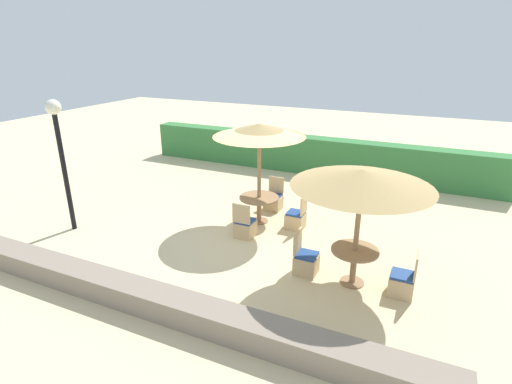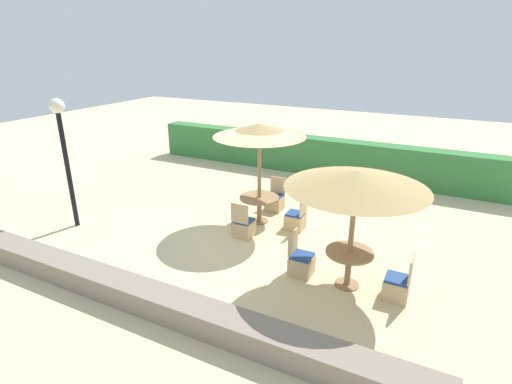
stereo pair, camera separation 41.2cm
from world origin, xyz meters
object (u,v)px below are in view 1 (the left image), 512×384
parasol_center (259,131)px  patio_chair_center_east (296,219)px  patio_chair_front_right_east (403,283)px  round_table_center (259,202)px  patio_chair_center_south (245,227)px  lamp_post (59,140)px  patio_chair_center_north (274,201)px  parasol_front_right (362,178)px  patio_chair_front_right_west (306,261)px  round_table_front_right (354,258)px

parasol_center → patio_chair_center_east: parasol_center is taller
patio_chair_front_right_east → round_table_center: patio_chair_front_right_east is taller
patio_chair_front_right_east → patio_chair_center_south: bearing=76.1°
patio_chair_front_right_east → patio_chair_center_south: 3.93m
lamp_post → patio_chair_center_south: (4.26, 1.43, -2.09)m
lamp_post → round_table_center: (4.22, 2.39, -1.79)m
patio_chair_center_south → patio_chair_front_right_east: bearing=-13.9°
patio_chair_center_east → patio_chair_center_north: same height
patio_chair_center_north → patio_chair_center_south: size_ratio=1.00×
lamp_post → parasol_center: (4.22, 2.39, 0.14)m
parasol_front_right → round_table_center: 3.86m
patio_chair_front_right_west → patio_chair_center_north: 3.45m
parasol_center → patio_chair_center_east: 2.46m
round_table_center → patio_chair_front_right_west: bearing=-45.0°
patio_chair_center_east → patio_chair_center_south: (-1.00, -0.99, 0.00)m
round_table_center → patio_chair_center_east: bearing=1.6°
lamp_post → patio_chair_front_right_east: (8.07, 0.48, -2.09)m
parasol_center → patio_chair_center_south: 2.43m
round_table_center → patio_chair_center_south: 1.01m
patio_chair_front_right_east → patio_chair_center_east: size_ratio=1.00×
lamp_post → patio_chair_front_right_east: 8.35m
lamp_post → parasol_front_right: (7.12, 0.49, -0.12)m
patio_chair_center_east → round_table_center: bearing=91.6°
patio_chair_center_north → patio_chair_center_south: (0.01, -1.91, 0.00)m
parasol_front_right → patio_chair_center_east: bearing=134.0°
patio_chair_center_east → patio_chair_center_south: 1.41m
patio_chair_front_right_east → patio_chair_center_north: size_ratio=1.00×
patio_chair_center_south → round_table_front_right: bearing=-18.2°
parasol_front_right → patio_chair_front_right_west: parasol_front_right is taller
round_table_center → patio_chair_front_right_east: bearing=-26.3°
lamp_post → parasol_center: bearing=29.6°
patio_chair_front_right_west → patio_chair_center_north: bearing=-146.7°
parasol_front_right → patio_chair_center_south: parasol_front_right is taller
patio_chair_front_right_west → patio_chair_center_east: 2.15m
parasol_front_right → round_table_center: bearing=146.8°
round_table_front_right → parasol_center: parasol_center is taller
patio_chair_center_north → patio_chair_center_south: 1.91m
patio_chair_center_north → lamp_post: bearing=38.2°
lamp_post → patio_chair_center_north: lamp_post is taller
lamp_post → patio_chair_front_right_east: size_ratio=3.57×
patio_chair_front_right_west → patio_chair_center_south: 2.12m
parasol_center → lamp_post: bearing=-150.4°
lamp_post → parasol_front_right: 7.14m
parasol_center → round_table_center: 1.93m
patio_chair_front_right_west → patio_chair_center_east: size_ratio=1.00×
patio_chair_center_north → patio_chair_center_south: bearing=90.2°
patio_chair_center_north → parasol_front_right: bearing=135.2°
round_table_front_right → patio_chair_center_south: bearing=161.8°
patio_chair_front_right_west → patio_chair_center_south: size_ratio=1.00×
parasol_center → patio_chair_center_north: size_ratio=2.87×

